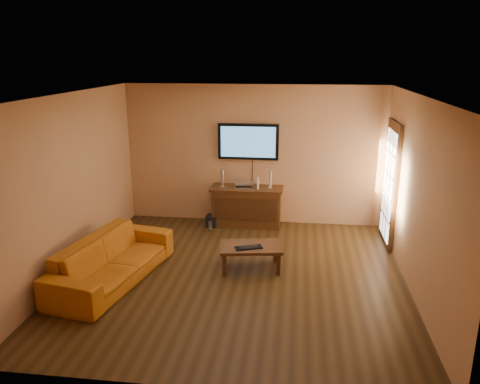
% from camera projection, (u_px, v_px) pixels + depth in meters
% --- Properties ---
extents(ground_plane, '(5.00, 5.00, 0.00)m').
position_uv_depth(ground_plane, '(237.00, 277.00, 7.08)').
color(ground_plane, '#33220E').
rests_on(ground_plane, ground).
extents(room_walls, '(5.00, 5.00, 5.00)m').
position_uv_depth(room_walls, '(242.00, 159.00, 7.19)').
color(room_walls, tan).
rests_on(room_walls, ground).
extents(french_door, '(0.07, 1.02, 2.22)m').
position_uv_depth(french_door, '(390.00, 185.00, 8.10)').
color(french_door, '#45250F').
rests_on(french_door, ground).
extents(media_console, '(1.38, 0.53, 0.77)m').
position_uv_depth(media_console, '(247.00, 206.00, 9.10)').
color(media_console, '#45250F').
rests_on(media_console, ground).
extents(television, '(1.17, 0.08, 0.69)m').
position_uv_depth(television, '(248.00, 142.00, 8.96)').
color(television, black).
rests_on(television, ground).
extents(coffee_table, '(1.02, 0.71, 0.39)m').
position_uv_depth(coffee_table, '(251.00, 249.00, 7.23)').
color(coffee_table, '#45250F').
rests_on(coffee_table, ground).
extents(sofa, '(1.07, 2.34, 0.88)m').
position_uv_depth(sofa, '(112.00, 253.00, 6.85)').
color(sofa, '#BA6514').
rests_on(sofa, ground).
extents(speaker_left, '(0.09, 0.09, 0.34)m').
position_uv_depth(speaker_left, '(222.00, 179.00, 8.99)').
color(speaker_left, silver).
rests_on(speaker_left, media_console).
extents(speaker_right, '(0.09, 0.09, 0.33)m').
position_uv_depth(speaker_right, '(270.00, 180.00, 8.93)').
color(speaker_right, silver).
rests_on(speaker_right, media_console).
extents(av_receiver, '(0.38, 0.29, 0.08)m').
position_uv_depth(av_receiver, '(244.00, 185.00, 9.00)').
color(av_receiver, silver).
rests_on(av_receiver, media_console).
extents(game_console, '(0.06, 0.15, 0.20)m').
position_uv_depth(game_console, '(258.00, 183.00, 8.92)').
color(game_console, white).
rests_on(game_console, media_console).
extents(subwoofer, '(0.24, 0.24, 0.22)m').
position_uv_depth(subwoofer, '(213.00, 221.00, 9.12)').
color(subwoofer, black).
rests_on(subwoofer, ground).
extents(bottle, '(0.07, 0.07, 0.21)m').
position_uv_depth(bottle, '(210.00, 227.00, 8.85)').
color(bottle, white).
rests_on(bottle, ground).
extents(keyboard, '(0.44, 0.29, 0.02)m').
position_uv_depth(keyboard, '(249.00, 247.00, 7.12)').
color(keyboard, black).
rests_on(keyboard, coffee_table).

